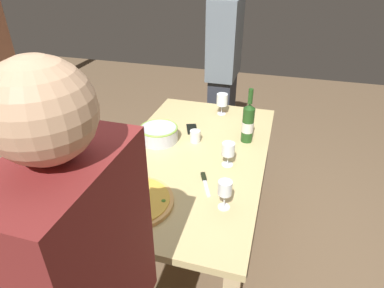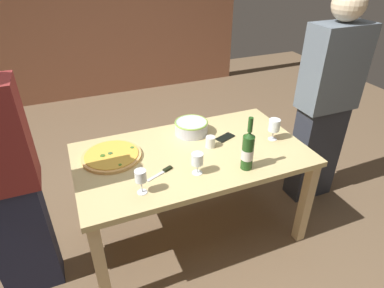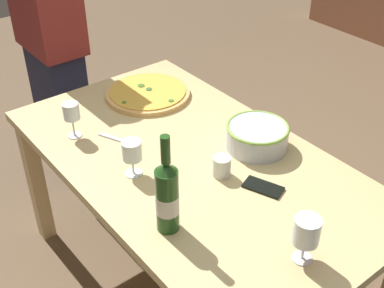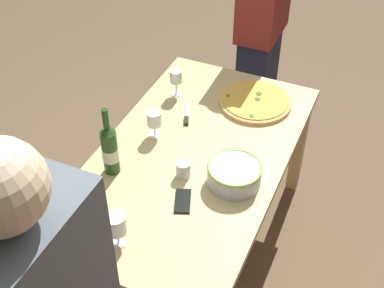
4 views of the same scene
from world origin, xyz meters
name	(u,v)px [view 3 (image 3 of 4)]	position (x,y,z in m)	size (l,w,h in m)	color
ground_plane	(192,284)	(0.00, 0.00, 0.00)	(8.00, 8.00, 0.00)	brown
dining_table	(192,177)	(0.00, 0.00, 0.66)	(1.60, 0.90, 0.75)	#CFB97B
pizza	(148,93)	(-0.53, 0.15, 0.76)	(0.40, 0.40, 0.03)	#E4AD63
serving_bowl	(257,136)	(0.10, 0.26, 0.80)	(0.25, 0.25, 0.10)	silver
wine_bottle	(167,196)	(0.26, -0.30, 0.89)	(0.08, 0.08, 0.36)	#204A1A
wine_glass_near_pizza	(306,233)	(0.62, -0.06, 0.86)	(0.08, 0.08, 0.16)	white
wine_glass_by_bottle	(132,152)	(-0.06, -0.23, 0.85)	(0.08, 0.08, 0.15)	white
wine_glass_far_left	(71,113)	(-0.43, -0.29, 0.86)	(0.07, 0.07, 0.16)	white
cup_amber	(222,166)	(0.15, 0.02, 0.79)	(0.07, 0.07, 0.08)	silver
cell_phone	(263,187)	(0.31, 0.09, 0.76)	(0.07, 0.14, 0.01)	black
pizza_knife	(125,141)	(-0.26, -0.15, 0.76)	(0.19, 0.10, 0.02)	silver
person_guest_left	(51,43)	(-1.17, -0.03, 0.85)	(0.41, 0.24, 1.67)	#20243E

